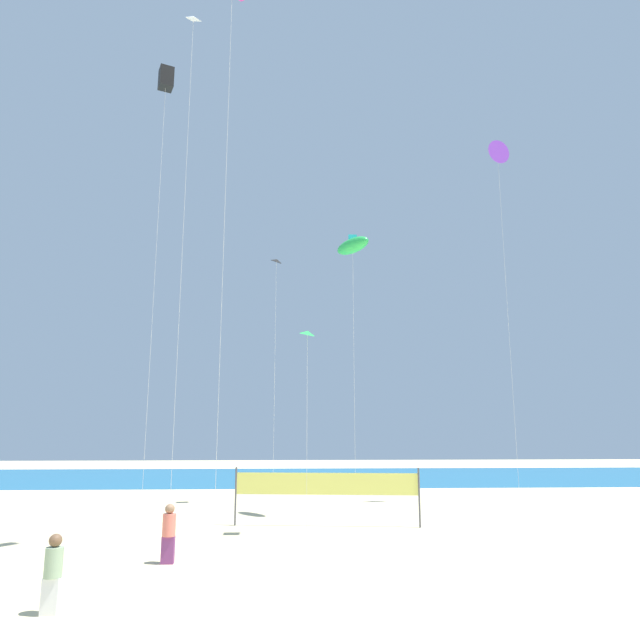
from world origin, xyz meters
TOP-DOWN VIEW (x-y plane):
  - ground_plane at (0.00, 0.00)m, footprint 120.00×120.00m
  - ocean_band at (0.00, 34.34)m, footprint 120.00×20.00m
  - beachgoer_coral_shirt at (-6.78, 2.83)m, footprint 0.40×0.40m
  - beachgoer_sage_shirt at (-8.32, -1.90)m, footprint 0.39×0.39m
  - volleyball_net at (-1.56, 9.23)m, footprint 7.81×0.95m
  - kite_white_diamond at (-7.40, 5.86)m, footprint 0.66×0.66m
  - kite_violet_delta at (9.11, 15.25)m, footprint 1.48×0.65m
  - kite_green_diamond at (-2.44, 6.88)m, footprint 0.88×0.89m
  - kite_green_inflatable at (-0.09, 11.43)m, footprint 1.91×2.15m
  - kite_black_diamond at (-4.03, 16.00)m, footprint 0.93×0.93m
  - kite_black_box at (-9.23, 9.10)m, footprint 0.85×0.85m

SIDE VIEW (x-z plane):
  - ground_plane at x=0.00m, z-range 0.00..0.00m
  - ocean_band at x=0.00m, z-range 0.00..0.01m
  - beachgoer_sage_shirt at x=-8.32m, z-range 0.06..1.76m
  - beachgoer_coral_shirt at x=-6.78m, z-range 0.06..1.81m
  - volleyball_net at x=-1.56m, z-range 0.43..2.83m
  - kite_green_diamond at x=-2.44m, z-range 3.76..11.76m
  - kite_green_inflatable at x=-0.09m, z-range 6.23..19.87m
  - kite_black_diamond at x=-4.03m, z-range 6.53..20.35m
  - kite_violet_delta at x=9.11m, z-range 9.74..30.77m
  - kite_white_diamond at x=-7.40m, z-range 9.65..31.09m
  - kite_black_box at x=-9.23m, z-range 9.93..30.96m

